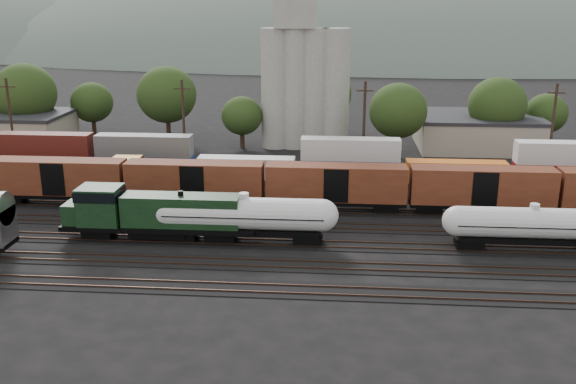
# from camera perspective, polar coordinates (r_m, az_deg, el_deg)

# --- Properties ---
(ground) EXTENTS (600.00, 600.00, 0.00)m
(ground) POSITION_cam_1_polar(r_m,az_deg,el_deg) (65.83, -3.27, -2.93)
(ground) COLOR black
(tracks) EXTENTS (180.00, 33.20, 0.20)m
(tracks) POSITION_cam_1_polar(r_m,az_deg,el_deg) (65.81, -3.27, -2.89)
(tracks) COLOR black
(tracks) RESTS_ON ground
(green_locomotive) EXTENTS (18.53, 3.27, 4.90)m
(green_locomotive) POSITION_cam_1_polar(r_m,az_deg,el_deg) (62.22, -12.35, -1.79)
(green_locomotive) COLOR black
(green_locomotive) RESTS_ON ground
(tank_car_a) EXTENTS (17.66, 3.16, 4.63)m
(tank_car_a) POSITION_cam_1_polar(r_m,az_deg,el_deg) (60.24, -3.92, -2.08)
(tank_car_a) COLOR silver
(tank_car_a) RESTS_ON ground
(tank_car_b) EXTENTS (16.28, 2.92, 4.27)m
(tank_car_b) POSITION_cam_1_polar(r_m,az_deg,el_deg) (62.29, 20.92, -2.75)
(tank_car_b) COLOR silver
(tank_car_b) RESTS_ON ground
(orange_locomotive) EXTENTS (16.31, 2.72, 4.08)m
(orange_locomotive) POSITION_cam_1_polar(r_m,az_deg,el_deg) (76.89, -11.20, 1.53)
(orange_locomotive) COLOR black
(orange_locomotive) RESTS_ON ground
(boxcar_string) EXTENTS (153.60, 2.90, 4.20)m
(boxcar_string) POSITION_cam_1_polar(r_m,az_deg,el_deg) (69.48, -2.07, 0.86)
(boxcar_string) COLOR black
(boxcar_string) RESTS_ON ground
(container_wall) EXTENTS (178.40, 2.60, 5.80)m
(container_wall) POSITION_cam_1_polar(r_m,az_deg,el_deg) (78.80, 4.19, 2.46)
(container_wall) COLOR black
(container_wall) RESTS_ON ground
(grain_silo) EXTENTS (13.40, 5.00, 29.00)m
(grain_silo) POSITION_cam_1_polar(r_m,az_deg,el_deg) (98.10, 1.41, 10.43)
(grain_silo) COLOR #A3A095
(grain_silo) RESTS_ON ground
(industrial_sheds) EXTENTS (119.38, 17.26, 5.10)m
(industrial_sheds) POSITION_cam_1_polar(r_m,az_deg,el_deg) (98.60, 3.30, 5.33)
(industrial_sheds) COLOR #9E937F
(industrial_sheds) RESTS_ON ground
(tree_band) EXTENTS (162.60, 21.02, 13.61)m
(tree_band) POSITION_cam_1_polar(r_m,az_deg,el_deg) (101.71, -7.11, 8.21)
(tree_band) COLOR black
(tree_band) RESTS_ON ground
(utility_poles) EXTENTS (122.20, 0.36, 12.00)m
(utility_poles) POSITION_cam_1_polar(r_m,az_deg,el_deg) (85.30, -1.36, 6.03)
(utility_poles) COLOR black
(utility_poles) RESTS_ON ground
(distant_hills) EXTENTS (860.00, 286.00, 130.00)m
(distant_hills) POSITION_cam_1_polar(r_m,az_deg,el_deg) (324.53, 7.30, 9.18)
(distant_hills) COLOR #59665B
(distant_hills) RESTS_ON ground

